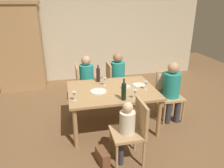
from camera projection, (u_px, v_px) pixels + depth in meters
ground_plane at (112, 125)px, 4.01m from camera, size 10.00×10.00×0.00m
rear_room_partition at (91, 32)px, 6.04m from camera, size 6.40×0.12×2.70m
armoire_cabinet at (19, 47)px, 5.34m from camera, size 1.18×0.62×2.18m
dining_table at (112, 93)px, 3.77m from camera, size 1.52×1.15×0.73m
chair_far_right at (114, 80)px, 4.73m from camera, size 0.44×0.44×0.92m
chair_right_end at (168, 88)px, 4.13m from camera, size 0.44×0.46×0.92m
chair_far_left at (83, 82)px, 4.59m from camera, size 0.44×0.44×0.92m
chair_near at (133, 128)px, 2.96m from camera, size 0.44×0.44×0.92m
person_woman_host at (119, 74)px, 4.71m from camera, size 0.36×0.31×1.15m
person_man_bearded at (172, 88)px, 3.97m from camera, size 0.31×0.36×1.15m
person_man_guest at (88, 77)px, 4.58m from camera, size 0.34×0.30×1.12m
person_child_small at (125, 127)px, 2.93m from camera, size 0.25×0.22×0.94m
wine_bottle_tall_green at (124, 91)px, 3.30m from camera, size 0.08×0.08×0.35m
wine_bottle_dark_red at (98, 74)px, 4.04m from camera, size 0.07×0.07×0.33m
wine_glass_near_left at (146, 84)px, 3.70m from camera, size 0.07×0.07×0.15m
wine_glass_centre at (105, 80)px, 3.88m from camera, size 0.07×0.07×0.15m
wine_glass_near_right at (74, 94)px, 3.28m from camera, size 0.07×0.07×0.15m
wine_glass_far at (135, 93)px, 3.35m from camera, size 0.07×0.07×0.15m
dinner_plate_host at (139, 85)px, 3.92m from camera, size 0.23×0.23×0.01m
dinner_plate_guest_left at (98, 91)px, 3.64m from camera, size 0.28×0.28×0.01m
folded_napkin at (125, 87)px, 3.80m from camera, size 0.18×0.14×0.03m
handbag at (103, 157)px, 3.03m from camera, size 0.18×0.30×0.22m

